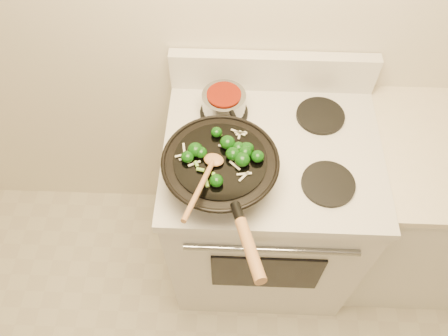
{
  "coord_description": "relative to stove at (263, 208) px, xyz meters",
  "views": [
    {
      "loc": [
        -0.14,
        0.23,
        2.16
      ],
      "look_at": [
        -0.17,
        1.01,
        1.02
      ],
      "focal_mm": 35.0,
      "sensor_mm": 36.0,
      "label": 1
    }
  ],
  "objects": [
    {
      "name": "wok",
      "position": [
        -0.18,
        -0.16,
        0.53
      ],
      "size": [
        0.38,
        0.61,
        0.2
      ],
      "color": "black",
      "rests_on": "stove"
    },
    {
      "name": "counter_unit",
      "position": [
        0.77,
        0.03,
        -0.01
      ],
      "size": [
        0.9,
        0.62,
        0.91
      ],
      "color": "white",
      "rests_on": "ground"
    },
    {
      "name": "stove",
      "position": [
        0.0,
        0.0,
        0.0
      ],
      "size": [
        0.78,
        0.67,
        1.08
      ],
      "color": "silver",
      "rests_on": "ground"
    },
    {
      "name": "saucepan",
      "position": [
        -0.18,
        0.15,
        0.51
      ],
      "size": [
        0.16,
        0.25,
        0.09
      ],
      "color": "gray",
      "rests_on": "stove"
    },
    {
      "name": "stirfry",
      "position": [
        -0.16,
        -0.14,
        0.59
      ],
      "size": [
        0.28,
        0.23,
        0.04
      ],
      "color": "#0A3608",
      "rests_on": "wok"
    },
    {
      "name": "wooden_spoon",
      "position": [
        -0.22,
        -0.23,
        0.61
      ],
      "size": [
        0.11,
        0.29,
        0.08
      ],
      "color": "#9A683C",
      "rests_on": "wok"
    }
  ]
}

